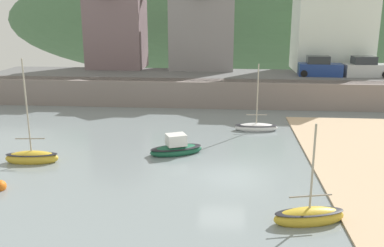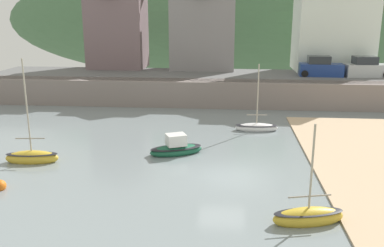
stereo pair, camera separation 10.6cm
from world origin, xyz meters
TOP-DOWN VIEW (x-y plane):
  - quay_seawall at (0.00, 17.50)m, footprint 48.00×9.40m
  - hillside_backdrop at (1.23, 55.20)m, footprint 80.00×44.00m
  - waterfront_building_left at (-12.18, 25.20)m, footprint 6.34×5.12m
  - waterfront_building_centre at (-2.71, 25.20)m, footprint 7.06×5.46m
  - waterfront_building_right at (10.98, 25.20)m, footprint 8.03×6.05m
  - church_with_spire at (12.92, 29.20)m, footprint 3.00×3.00m
  - sailboat_tall_mast at (2.31, 9.08)m, footprint 3.21×1.27m
  - sailboat_nearest_shore at (-2.93, 3.34)m, footprint 3.58×2.59m
  - dinghy_open_wooden at (-11.10, 1.08)m, footprint 3.14×1.28m
  - fishing_boat_green at (3.63, -4.91)m, footprint 3.18×1.63m
  - parked_car_near_slipway at (9.04, 20.70)m, footprint 4.20×1.95m
  - parked_car_by_wall at (13.35, 20.70)m, footprint 4.21×2.00m
  - mooring_buoy at (-10.93, -2.79)m, footprint 0.61×0.61m

SIDE VIEW (x-z plane):
  - mooring_buoy at x=-10.93m, z-range -0.12..0.49m
  - sailboat_tall_mast at x=2.31m, z-range -2.27..2.78m
  - fishing_boat_green at x=3.63m, z-range -1.94..2.53m
  - dinghy_open_wooden at x=-11.10m, z-range -2.79..3.44m
  - sailboat_nearest_shore at x=-2.93m, z-range -0.36..1.04m
  - quay_seawall at x=0.00m, z-range 0.16..2.56m
  - parked_car_near_slipway at x=9.04m, z-range 2.23..4.18m
  - parked_car_by_wall at x=13.35m, z-range 2.23..4.18m
  - hillside_backdrop at x=1.23m, z-range -3.05..17.30m
  - waterfront_building_centre at x=-2.71m, z-range 2.47..12.11m
  - waterfront_building_left at x=-12.18m, z-range 2.49..12.31m
  - waterfront_building_right at x=10.98m, z-range 2.48..14.01m
  - church_with_spire at x=12.92m, z-range 2.60..15.87m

